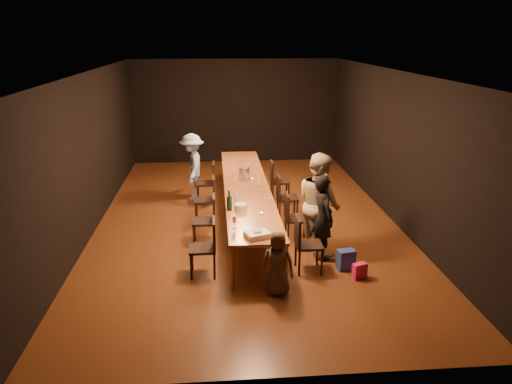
{
  "coord_description": "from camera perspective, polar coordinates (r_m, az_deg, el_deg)",
  "views": [
    {
      "loc": [
        -0.61,
        -9.66,
        3.69
      ],
      "look_at": [
        0.09,
        -1.26,
        1.0
      ],
      "focal_mm": 35.0,
      "sensor_mm": 36.0,
      "label": 1
    }
  ],
  "objects": [
    {
      "name": "wineglass_0",
      "position": [
        7.87,
        -2.48,
        -3.46
      ],
      "size": [
        0.06,
        0.06,
        0.21
      ],
      "primitive_type": null,
      "color": "beige",
      "rests_on": "table"
    },
    {
      "name": "wineglass_5",
      "position": [
        11.06,
        -0.82,
        2.83
      ],
      "size": [
        0.06,
        0.06,
        0.21
      ],
      "primitive_type": null,
      "color": "silver",
      "rests_on": "table"
    },
    {
      "name": "wineglass_1",
      "position": [
        8.68,
        1.49,
        -1.39
      ],
      "size": [
        0.06,
        0.06,
        0.21
      ],
      "primitive_type": null,
      "color": "beige",
      "rests_on": "table"
    },
    {
      "name": "birthday_cake",
      "position": [
        7.55,
        0.18,
        -4.88
      ],
      "size": [
        0.43,
        0.39,
        0.08
      ],
      "rotation": [
        0.0,
        0.0,
        0.36
      ],
      "color": "white",
      "rests_on": "table"
    },
    {
      "name": "woman_birthday",
      "position": [
        8.45,
        7.56,
        -2.88
      ],
      "size": [
        0.51,
        0.63,
        1.48
      ],
      "primitive_type": "imported",
      "rotation": [
        0.0,
        0.0,
        1.91
      ],
      "color": "black",
      "rests_on": "ground"
    },
    {
      "name": "ice_bucket",
      "position": [
        10.56,
        -1.35,
        2.22
      ],
      "size": [
        0.28,
        0.28,
        0.24
      ],
      "primitive_type": "cylinder",
      "rotation": [
        0.0,
        0.0,
        0.34
      ],
      "color": "silver",
      "rests_on": "table"
    },
    {
      "name": "wineglass_3",
      "position": [
        9.81,
        0.33,
        0.89
      ],
      "size": [
        0.06,
        0.06,
        0.21
      ],
      "primitive_type": null,
      "color": "beige",
      "rests_on": "table"
    },
    {
      "name": "woman_tan",
      "position": [
        8.66,
        7.22,
        -1.3
      ],
      "size": [
        0.93,
        1.04,
        1.79
      ],
      "primitive_type": "imported",
      "rotation": [
        0.0,
        0.0,
        1.91
      ],
      "color": "#BAAB8B",
      "rests_on": "ground"
    },
    {
      "name": "champagne_bottle",
      "position": [
        8.64,
        -3.07,
        -0.9
      ],
      "size": [
        0.12,
        0.12,
        0.38
      ],
      "primitive_type": null,
      "rotation": [
        0.0,
        0.0,
        -0.37
      ],
      "color": "black",
      "rests_on": "table"
    },
    {
      "name": "ground",
      "position": [
        10.36,
        -1.09,
        -3.17
      ],
      "size": [
        10.0,
        10.0,
        0.0
      ],
      "primitive_type": "plane",
      "color": "#412710",
      "rests_on": "ground"
    },
    {
      "name": "chair_right_1",
      "position": [
        9.17,
        4.7,
        -2.95
      ],
      "size": [
        0.42,
        0.42,
        0.93
      ],
      "primitive_type": null,
      "rotation": [
        0.0,
        0.0,
        -1.57
      ],
      "color": "black",
      "rests_on": "ground"
    },
    {
      "name": "tealight_near",
      "position": [
        8.48,
        0.66,
        -2.49
      ],
      "size": [
        0.05,
        0.05,
        0.03
      ],
      "primitive_type": "cylinder",
      "color": "#B2B7B2",
      "rests_on": "table"
    },
    {
      "name": "chair_right_3",
      "position": [
        11.42,
        2.76,
        1.28
      ],
      "size": [
        0.42,
        0.42,
        0.93
      ],
      "primitive_type": null,
      "rotation": [
        0.0,
        0.0,
        -1.57
      ],
      "color": "black",
      "rests_on": "ground"
    },
    {
      "name": "tealight_far",
      "position": [
        11.68,
        -0.9,
        3.19
      ],
      "size": [
        0.05,
        0.05,
        0.03
      ],
      "primitive_type": "cylinder",
      "color": "#B2B7B2",
      "rests_on": "table"
    },
    {
      "name": "chair_left_3",
      "position": [
        11.33,
        -5.8,
        1.07
      ],
      "size": [
        0.42,
        0.42,
        0.93
      ],
      "primitive_type": null,
      "rotation": [
        0.0,
        0.0,
        1.57
      ],
      "color": "black",
      "rests_on": "ground"
    },
    {
      "name": "wineglass_4",
      "position": [
        10.41,
        -2.57,
        1.87
      ],
      "size": [
        0.06,
        0.06,
        0.21
      ],
      "primitive_type": null,
      "color": "silver",
      "rests_on": "table"
    },
    {
      "name": "child",
      "position": [
        7.33,
        2.47,
        -8.17
      ],
      "size": [
        0.55,
        0.44,
        0.99
      ],
      "primitive_type": "imported",
      "rotation": [
        0.0,
        0.0,
        -0.29
      ],
      "color": "#473427",
      "rests_on": "ground"
    },
    {
      "name": "gift_bag_red",
      "position": [
        8.09,
        11.75,
        -8.83
      ],
      "size": [
        0.24,
        0.18,
        0.26
      ],
      "primitive_type": "cube",
      "rotation": [
        0.0,
        0.0,
        0.33
      ],
      "color": "#D82063",
      "rests_on": "ground"
    },
    {
      "name": "plate_stack",
      "position": [
        8.65,
        -1.75,
        -1.77
      ],
      "size": [
        0.22,
        0.22,
        0.12
      ],
      "primitive_type": "cylinder",
      "rotation": [
        0.0,
        0.0,
        -0.03
      ],
      "color": "white",
      "rests_on": "table"
    },
    {
      "name": "man_blue",
      "position": [
        11.64,
        -7.3,
        2.95
      ],
      "size": [
        0.61,
        1.0,
        1.51
      ],
      "primitive_type": "imported",
      "rotation": [
        0.0,
        0.0,
        -1.52
      ],
      "color": "#9CB9F2",
      "rests_on": "ground"
    },
    {
      "name": "tealight_mid",
      "position": [
        10.47,
        -0.43,
        1.47
      ],
      "size": [
        0.05,
        0.05,
        0.03
      ],
      "primitive_type": "cylinder",
      "color": "#B2B7B2",
      "rests_on": "table"
    },
    {
      "name": "wineglass_2",
      "position": [
        9.05,
        -2.25,
        -0.59
      ],
      "size": [
        0.06,
        0.06,
        0.21
      ],
      "primitive_type": null,
      "color": "silver",
      "rests_on": "table"
    },
    {
      "name": "chair_left_1",
      "position": [
        9.06,
        -5.99,
        -3.26
      ],
      "size": [
        0.42,
        0.42,
        0.93
      ],
      "primitive_type": null,
      "rotation": [
        0.0,
        0.0,
        1.57
      ],
      "color": "black",
      "rests_on": "ground"
    },
    {
      "name": "chair_left_2",
      "position": [
        10.19,
        -5.89,
        -0.86
      ],
      "size": [
        0.42,
        0.42,
        0.93
      ],
      "primitive_type": null,
      "rotation": [
        0.0,
        0.0,
        1.57
      ],
      "color": "black",
      "rests_on": "ground"
    },
    {
      "name": "chair_left_0",
      "position": [
        7.95,
        -6.13,
        -6.35
      ],
      "size": [
        0.42,
        0.42,
        0.93
      ],
      "primitive_type": null,
      "rotation": [
        0.0,
        0.0,
        1.57
      ],
      "color": "black",
      "rests_on": "ground"
    },
    {
      "name": "chair_right_2",
      "position": [
        10.29,
        3.62,
        -0.61
      ],
      "size": [
        0.42,
        0.42,
        0.93
      ],
      "primitive_type": null,
      "rotation": [
        0.0,
        0.0,
        -1.57
      ],
      "color": "black",
      "rests_on": "ground"
    },
    {
      "name": "chair_right_0",
      "position": [
        8.08,
        6.07,
        -5.94
      ],
      "size": [
        0.42,
        0.42,
        0.93
      ],
      "primitive_type": null,
      "rotation": [
        0.0,
        0.0,
        -1.57
      ],
      "color": "black",
      "rests_on": "ground"
    },
    {
      "name": "gift_bag_blue",
      "position": [
        8.33,
        10.25,
        -7.62
      ],
      "size": [
        0.3,
        0.23,
        0.34
      ],
      "primitive_type": "cube",
      "rotation": [
        0.0,
        0.0,
        0.19
      ],
      "color": "#233F98",
      "rests_on": "ground"
    },
    {
      "name": "table",
      "position": [
        10.13,
        -1.12,
        0.54
      ],
      "size": [
        0.9,
        6.0,
        0.75
      ],
      "color": "brown",
      "rests_on": "ground"
    },
    {
      "name": "room_shell",
      "position": [
        9.81,
        -1.17,
        8.23
      ],
      "size": [
        6.04,
        10.04,
        3.02
      ],
      "color": "black",
      "rests_on": "ground"
    }
  ]
}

